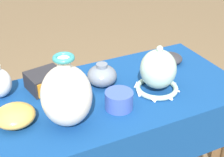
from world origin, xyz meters
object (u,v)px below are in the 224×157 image
object	(u,v)px
mosaic_tile_box	(46,81)
bowl_shallow_ochre	(15,115)
jar_round_slate	(102,75)
pot_squat_cobalt	(119,100)
vase_dome_bell	(158,72)
vase_tall_bulbous	(66,95)
bowl_shallow_charcoal	(170,58)

from	to	relation	value
mosaic_tile_box	bowl_shallow_ochre	size ratio (longest dim) A/B	1.11
jar_round_slate	pot_squat_cobalt	bearing A→B (deg)	-94.16
vase_dome_bell	vase_tall_bulbous	bearing A→B (deg)	-173.64
vase_dome_bell	jar_round_slate	distance (m)	0.24
bowl_shallow_ochre	vase_dome_bell	bearing A→B (deg)	-3.28
vase_tall_bulbous	bowl_shallow_charcoal	distance (m)	0.67
vase_tall_bulbous	jar_round_slate	xyz separation A→B (m)	(0.23, 0.19, -0.07)
pot_squat_cobalt	bowl_shallow_charcoal	size ratio (longest dim) A/B	0.91
vase_tall_bulbous	bowl_shallow_ochre	xyz separation A→B (m)	(-0.18, 0.08, -0.09)
pot_squat_cobalt	bowl_shallow_charcoal	distance (m)	0.47
vase_dome_bell	bowl_shallow_ochre	bearing A→B (deg)	176.72
vase_dome_bell	jar_round_slate	world-z (taller)	vase_dome_bell
jar_round_slate	bowl_shallow_charcoal	size ratio (longest dim) A/B	1.05
vase_tall_bulbous	pot_squat_cobalt	size ratio (longest dim) A/B	2.48
mosaic_tile_box	jar_round_slate	distance (m)	0.25
vase_tall_bulbous	pot_squat_cobalt	xyz separation A→B (m)	(0.21, 0.00, -0.08)
mosaic_tile_box	vase_tall_bulbous	bearing A→B (deg)	-99.12
mosaic_tile_box	bowl_shallow_ochre	world-z (taller)	mosaic_tile_box
bowl_shallow_charcoal	vase_tall_bulbous	bearing A→B (deg)	-158.87
mosaic_tile_box	bowl_shallow_charcoal	world-z (taller)	mosaic_tile_box
vase_tall_bulbous	bowl_shallow_charcoal	bearing A→B (deg)	21.13
vase_tall_bulbous	bowl_shallow_ochre	size ratio (longest dim) A/B	1.84
bowl_shallow_ochre	pot_squat_cobalt	bearing A→B (deg)	-11.58
mosaic_tile_box	bowl_shallow_ochre	bearing A→B (deg)	-142.24
vase_dome_bell	mosaic_tile_box	xyz separation A→B (m)	(-0.42, 0.23, -0.05)
vase_tall_bulbous	mosaic_tile_box	distance (m)	0.29
vase_dome_bell	bowl_shallow_charcoal	xyz separation A→B (m)	(0.20, 0.19, -0.07)
mosaic_tile_box	jar_round_slate	bearing A→B (deg)	-29.44
vase_dome_bell	bowl_shallow_ochre	world-z (taller)	vase_dome_bell
vase_dome_bell	pot_squat_cobalt	bearing A→B (deg)	-167.52
vase_tall_bulbous	jar_round_slate	bearing A→B (deg)	40.18
bowl_shallow_charcoal	vase_dome_bell	bearing A→B (deg)	-135.78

